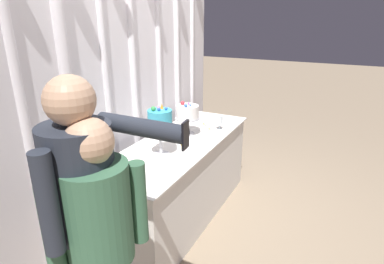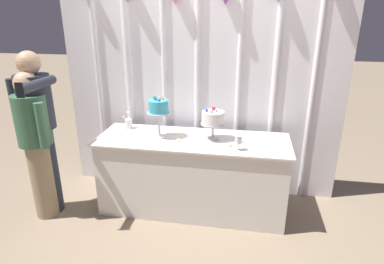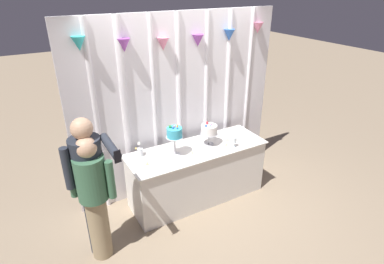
{
  "view_description": "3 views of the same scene",
  "coord_description": "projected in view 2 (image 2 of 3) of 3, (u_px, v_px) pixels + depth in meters",
  "views": [
    {
      "loc": [
        -2.38,
        -1.21,
        1.88
      ],
      "look_at": [
        0.11,
        0.03,
        0.86
      ],
      "focal_mm": 30.0,
      "sensor_mm": 36.0,
      "label": 1
    },
    {
      "loc": [
        0.52,
        -2.88,
        1.99
      ],
      "look_at": [
        -0.01,
        0.11,
        0.86
      ],
      "focal_mm": 30.62,
      "sensor_mm": 36.0,
      "label": 2
    },
    {
      "loc": [
        -1.89,
        -3.08,
        2.83
      ],
      "look_at": [
        -0.08,
        0.1,
        1.06
      ],
      "focal_mm": 29.54,
      "sensor_mm": 36.0,
      "label": 3
    }
  ],
  "objects": [
    {
      "name": "guest_girl_blue_dress",
      "position": [
        39.0,
        128.0,
        3.17
      ],
      "size": [
        0.48,
        0.62,
        1.65
      ],
      "color": "#282D38",
      "rests_on": "ground_plane"
    },
    {
      "name": "wine_glass",
      "position": [
        238.0,
        140.0,
        2.95
      ],
      "size": [
        0.06,
        0.06,
        0.14
      ],
      "color": "silver",
      "rests_on": "cake_table"
    },
    {
      "name": "tealight_near_left",
      "position": [
        178.0,
        140.0,
        3.19
      ],
      "size": [
        0.04,
        0.04,
        0.03
      ],
      "color": "beige",
      "rests_on": "cake_table"
    },
    {
      "name": "tealight_far_left",
      "position": [
        120.0,
        135.0,
        3.31
      ],
      "size": [
        0.04,
        0.04,
        0.04
      ],
      "color": "beige",
      "rests_on": "cake_table"
    },
    {
      "name": "guest_man_pink_jacket",
      "position": [
        36.0,
        141.0,
        3.13
      ],
      "size": [
        0.43,
        0.43,
        1.48
      ],
      "color": "#9E8966",
      "rests_on": "ground_plane"
    },
    {
      "name": "cake_display_nearright",
      "position": [
        213.0,
        119.0,
        3.16
      ],
      "size": [
        0.24,
        0.24,
        0.32
      ],
      "color": "#B2B2B7",
      "rests_on": "cake_table"
    },
    {
      "name": "draped_curtain",
      "position": [
        198.0,
        79.0,
        3.52
      ],
      "size": [
        3.03,
        0.16,
        2.49
      ],
      "color": "white",
      "rests_on": "ground_plane"
    },
    {
      "name": "flower_vase",
      "position": [
        129.0,
        121.0,
        3.52
      ],
      "size": [
        0.11,
        0.09,
        0.19
      ],
      "color": "silver",
      "rests_on": "cake_table"
    },
    {
      "name": "cake_display_nearleft",
      "position": [
        159.0,
        108.0,
        3.19
      ],
      "size": [
        0.22,
        0.22,
        0.43
      ],
      "color": "silver",
      "rests_on": "cake_table"
    },
    {
      "name": "cake_table",
      "position": [
        193.0,
        174.0,
        3.38
      ],
      "size": [
        1.91,
        0.67,
        0.79
      ],
      "color": "white",
      "rests_on": "ground_plane"
    },
    {
      "name": "ground_plane",
      "position": [
        191.0,
        213.0,
        3.43
      ],
      "size": [
        24.0,
        24.0,
        0.0
      ],
      "primitive_type": "plane",
      "color": "gray"
    },
    {
      "name": "tealight_far_right",
      "position": [
        241.0,
        142.0,
        3.15
      ],
      "size": [
        0.05,
        0.05,
        0.04
      ],
      "color": "beige",
      "rests_on": "cake_table"
    },
    {
      "name": "tealight_near_right",
      "position": [
        230.0,
        145.0,
        3.07
      ],
      "size": [
        0.04,
        0.04,
        0.04
      ],
      "color": "beige",
      "rests_on": "cake_table"
    }
  ]
}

